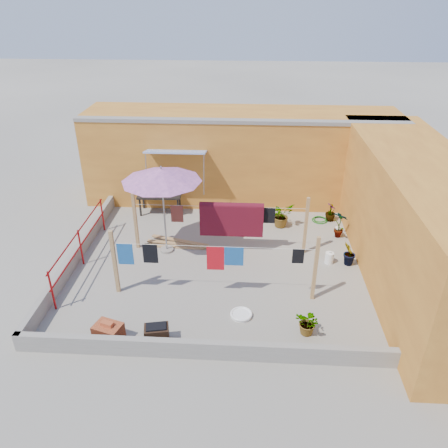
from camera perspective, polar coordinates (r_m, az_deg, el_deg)
The scene contains 21 objects.
ground at distance 12.54m, azimuth -0.79°, elevation -5.29°, with size 80.00×80.00×0.00m, color #9E998E.
wall_back at distance 16.01m, azimuth 2.19°, elevation 8.89°, with size 11.00×3.27×3.21m.
wall_right at distance 12.50m, azimuth 23.67°, elevation 0.47°, with size 2.40×9.00×3.20m, color orange.
parapet_front at distance 9.62m, azimuth -2.39°, elevation -16.07°, with size 8.30×0.16×0.44m, color gray.
parapet_left at distance 13.32m, azimuth -18.63°, elevation -3.65°, with size 0.16×7.30×0.44m, color gray.
red_railing at distance 12.83m, azimuth -18.31°, elevation -2.27°, with size 0.05×4.20×1.10m.
clothesline_rig at distance 12.48m, azimuth 0.56°, elevation -0.01°, with size 5.09×2.35×1.80m.
patio_umbrella at distance 12.18m, azimuth -8.17°, elevation 6.27°, with size 2.72×2.72×2.70m.
outdoor_table at distance 15.31m, azimuth -8.39°, elevation 3.68°, with size 1.52×0.81×0.70m.
brick_stack at distance 10.30m, azimuth -14.84°, elevation -13.56°, with size 0.70×0.60×0.52m.
lumber_pile at distance 13.47m, azimuth -6.19°, elevation -2.57°, with size 2.02×0.67×0.12m.
brazier at distance 10.04m, azimuth -8.76°, elevation -14.07°, with size 0.59×0.45×0.48m.
white_basin at distance 10.72m, azimuth 2.26°, elevation -11.72°, with size 0.54×0.54×0.09m.
water_jug_a at distance 14.38m, azimuth 14.65°, elevation -0.92°, with size 0.20×0.20×0.31m.
water_jug_b at distance 12.87m, azimuth 13.58°, elevation -4.32°, with size 0.24×0.24×0.38m.
green_hose at distance 15.17m, azimuth 12.39°, elevation 0.55°, with size 0.52×0.52×0.08m.
plant_back_a at distance 14.44m, azimuth 7.49°, elevation 1.20°, with size 0.74×0.64×0.83m, color #185418.
plant_back_b at distance 15.14m, azimuth 13.76°, elevation 1.53°, with size 0.36×0.36×0.64m, color #185418.
plant_right_a at distance 14.13m, azimuth 14.89°, elevation -0.02°, with size 0.48×0.33×0.91m, color #185418.
plant_right_b at distance 12.80m, azimuth 16.06°, elevation -3.74°, with size 0.42×0.34×0.77m, color #185418.
plant_right_c at distance 10.26m, azimuth 10.98°, elevation -12.59°, with size 0.56×0.48×0.62m, color #185418.
Camera 1 is at (0.79, -10.40, 6.96)m, focal length 35.00 mm.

